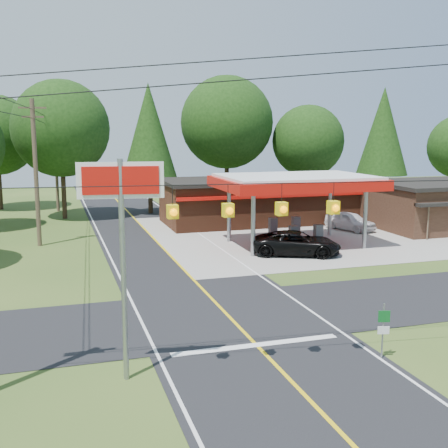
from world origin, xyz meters
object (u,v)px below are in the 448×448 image
object	(u,v)px
sedan_car	(350,221)
big_stop_sign	(122,217)
suv_car	(297,243)
gas_canopy	(296,184)

from	to	relation	value
sedan_car	big_stop_sign	world-z (taller)	big_stop_sign
suv_car	big_stop_sign	distance (m)	20.25
gas_canopy	sedan_car	world-z (taller)	gas_canopy
suv_car	sedan_car	size ratio (longest dim) A/B	1.28
gas_canopy	sedan_car	bearing A→B (deg)	31.14
gas_canopy	sedan_car	distance (m)	8.50
suv_car	sedan_car	bearing A→B (deg)	-24.10
suv_car	gas_canopy	bearing A→B (deg)	2.50
gas_canopy	suv_car	world-z (taller)	gas_canopy
gas_canopy	suv_car	distance (m)	4.76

